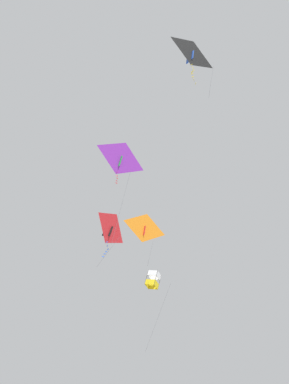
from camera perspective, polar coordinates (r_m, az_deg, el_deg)
name	(u,v)px	position (r m, az deg, el deg)	size (l,w,h in m)	color
kite_delta_highest	(144,228)	(40.64, -0.05, -5.08)	(3.40, 1.83, 5.85)	orange
kite_delta_upper_right	(120,159)	(34.18, -3.37, 4.61)	(3.46, 1.66, 10.22)	purple
kite_delta_far_centre	(110,229)	(31.98, -4.78, -5.11)	(3.02, 1.60, 5.03)	red
kite_box_near_right	(153,280)	(36.38, 1.20, -12.12)	(2.29, 2.17, 7.72)	white
kite_delta_near_left	(192,54)	(35.33, 6.56, 18.50)	(3.30, 1.98, 9.83)	black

